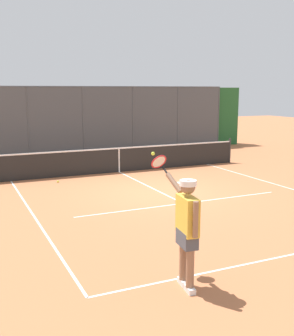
{
  "coord_description": "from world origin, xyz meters",
  "views": [
    {
      "loc": [
        5.72,
        11.4,
        3.16
      ],
      "look_at": [
        1.0,
        1.13,
        1.05
      ],
      "focal_mm": 44.9,
      "sensor_mm": 36.0,
      "label": 1
    }
  ],
  "objects": [
    {
      "name": "tennis_ball_near_net",
      "position": [
        2.6,
        -2.78,
        0.03
      ],
      "size": [
        0.07,
        0.07,
        0.07
      ],
      "primitive_type": "sphere",
      "color": "#C1D138",
      "rests_on": "ground"
    },
    {
      "name": "ground_plane",
      "position": [
        0.0,
        0.0,
        0.0
      ],
      "size": [
        60.0,
        60.0,
        0.0
      ],
      "primitive_type": "plane",
      "color": "#B76B42"
    },
    {
      "name": "fence_backdrop",
      "position": [
        0.0,
        -9.13,
        1.63
      ],
      "size": [
        18.7,
        1.37,
        3.33
      ],
      "color": "#474C51",
      "rests_on": "ground"
    },
    {
      "name": "tennis_net",
      "position": [
        0.0,
        -3.66,
        0.49
      ],
      "size": [
        10.48,
        0.09,
        1.07
      ],
      "color": "#2D2D2D",
      "rests_on": "ground"
    },
    {
      "name": "court_line_markings",
      "position": [
        0.0,
        1.74,
        0.0
      ],
      "size": [
        8.16,
        9.24,
        0.01
      ],
      "color": "white",
      "rests_on": "ground"
    },
    {
      "name": "tennis_player",
      "position": [
        2.5,
        5.9,
        1.07
      ],
      "size": [
        0.36,
        1.48,
        2.09
      ],
      "rotation": [
        0.0,
        0.0,
        -1.7
      ],
      "color": "silver",
      "rests_on": "ground"
    }
  ]
}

